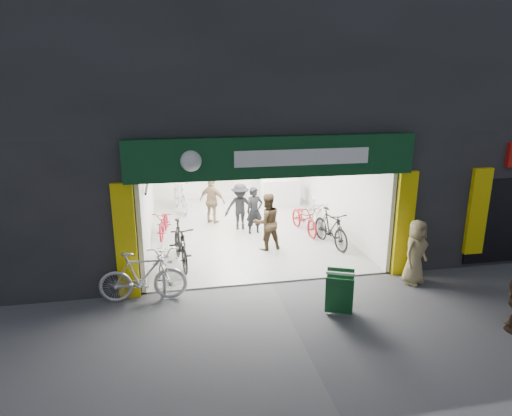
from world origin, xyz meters
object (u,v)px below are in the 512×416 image
object	(u,v)px
bike_right_front	(331,228)
parked_bike	(143,277)
pedestrian_near	(416,252)
bike_left_front	(163,261)
sandwich_board	(340,291)

from	to	relation	value
bike_right_front	parked_bike	size ratio (longest dim) A/B	0.96
bike_right_front	pedestrian_near	xyz separation A→B (m)	(1.10, -2.68, 0.24)
bike_right_front	parked_bike	distance (m)	5.66
bike_left_front	bike_right_front	size ratio (longest dim) A/B	1.11
parked_bike	sandwich_board	xyz separation A→B (m)	(3.99, -1.30, -0.09)
bike_left_front	sandwich_board	distance (m)	4.19
pedestrian_near	sandwich_board	size ratio (longest dim) A/B	1.80
bike_right_front	parked_bike	bearing A→B (deg)	-165.83
pedestrian_near	parked_bike	bearing A→B (deg)	146.10
bike_left_front	parked_bike	distance (m)	1.00
parked_bike	pedestrian_near	distance (m)	6.24
bike_left_front	pedestrian_near	distance (m)	5.93
sandwich_board	parked_bike	bearing A→B (deg)	-174.96
bike_left_front	sandwich_board	world-z (taller)	bike_left_front
bike_left_front	pedestrian_near	bearing A→B (deg)	-13.50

